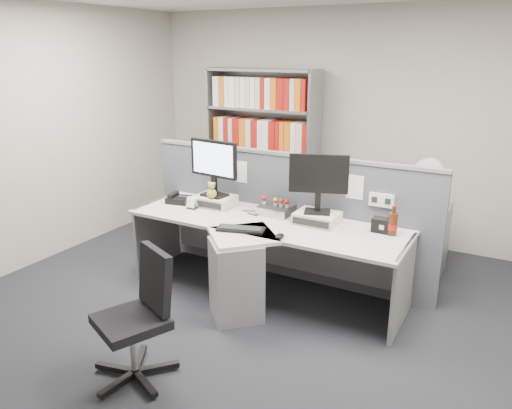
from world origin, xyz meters
The scene contains 21 objects.
ground centered at (0.00, 0.00, 0.00)m, with size 5.50×5.50×0.00m, color #27282E.
room_shell centered at (0.00, 0.00, 1.79)m, with size 5.04×5.54×2.72m.
partition centered at (0.00, 1.25, 0.65)m, with size 3.00×0.08×1.27m.
desk centered at (0.00, 0.60, 0.46)m, with size 2.60×1.20×0.72m.
monitor_riser_left centered at (-0.65, 0.98, 0.77)m, with size 0.38×0.31×0.10m.
monitor_riser_right centered at (0.45, 0.98, 0.77)m, with size 0.38×0.31×0.10m.
monitor_left centered at (-0.65, 0.98, 1.15)m, with size 0.55×0.20×0.56m.
monitor_right centered at (0.44, 0.98, 1.14)m, with size 0.50×0.23×0.53m.
desktop_pc centered at (0.00, 1.04, 0.76)m, with size 0.30×0.27×0.08m.
figurines centered at (0.01, 1.03, 0.85)m, with size 0.29×0.05×0.09m.
keyboard centered at (-0.06, 0.49, 0.73)m, with size 0.44×0.26×0.03m.
mouse centered at (0.32, 0.48, 0.74)m, with size 0.07×0.11×0.04m, color black.
desk_phone centered at (-1.04, 0.89, 0.76)m, with size 0.25×0.24×0.09m.
desk_calendar centered at (-0.79, 0.78, 0.77)m, with size 0.10×0.07×0.12m.
plush_toy centered at (-0.63, 0.89, 0.89)m, with size 0.10×0.10×0.17m.
speaker centered at (1.03, 1.04, 0.78)m, with size 0.18×0.10×0.12m, color black.
cola_bottle centered at (1.11, 1.01, 0.82)m, with size 0.08×0.08×0.26m.
shelving_unit centered at (-0.90, 2.44, 0.98)m, with size 1.41×0.40×2.00m.
filing_cabinet centered at (1.20, 1.99, 0.35)m, with size 0.45×0.61×0.70m.
desk_fan centered at (1.20, 1.99, 1.02)m, with size 0.30×0.18×0.51m.
office_chair centered at (-0.16, -0.71, 0.49)m, with size 0.60×0.62×0.91m.
Camera 1 is at (1.99, -2.96, 2.22)m, focal length 34.70 mm.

